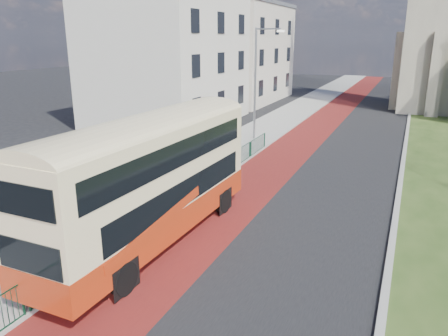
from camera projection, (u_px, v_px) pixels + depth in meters
The scene contains 11 objects.
ground at pixel (204, 256), 15.51m from camera, with size 160.00×160.00×0.00m, color black.
road_carriageway at pixel (339, 141), 32.53m from camera, with size 9.00×120.00×0.01m, color black.
bus_lane at pixel (303, 138), 33.55m from camera, with size 3.40×120.00×0.01m, color #591414.
pavement_west at pixel (256, 133), 34.98m from camera, with size 4.00×120.00×0.12m, color gray.
kerb_west at pixel (281, 136), 34.22m from camera, with size 0.25×120.00×0.13m, color #999993.
kerb_east at pixel (406, 141), 32.52m from camera, with size 0.25×80.00×0.13m, color #999993.
pedestrian_railing at pixel (184, 194), 19.98m from camera, with size 0.07×24.00×1.12m.
street_block_near at pixel (169, 49), 38.30m from camera, with size 10.30×14.30×13.00m.
street_block_far at pixel (236, 52), 52.59m from camera, with size 10.30×16.30×11.50m.
streetlamp at pixel (257, 78), 31.67m from camera, with size 2.13×0.18×8.00m.
bus at pixel (151, 175), 15.83m from camera, with size 2.85×11.17×4.64m.
Camera 1 is at (6.19, -12.53, 7.45)m, focal length 35.00 mm.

